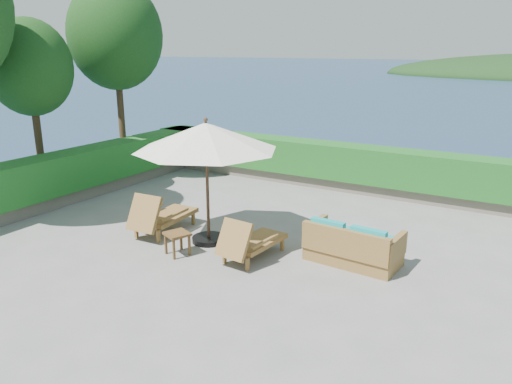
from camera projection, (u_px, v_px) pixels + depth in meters
The scene contains 14 objects.
ground at pixel (224, 249), 10.44m from camera, with size 12.00×12.00×0.00m, color gray.
foundation at pixel (225, 315), 10.88m from camera, with size 12.00×12.00×3.00m, color #4C443C.
ocean at pixel (227, 372), 11.28m from camera, with size 600.00×600.00×0.00m, color #172649.
planter_wall_far at pixel (329, 182), 15.01m from camera, with size 12.00×0.60×0.36m, color slate.
planter_wall_left at pixel (48, 201), 13.14m from camera, with size 0.60×12.00×0.36m, color slate.
hedge_far at pixel (330, 160), 14.82m from camera, with size 12.40×0.90×1.00m, color #164F18.
hedge_left at pixel (46, 176), 12.96m from camera, with size 0.90×12.40×1.00m, color #164F18.
tree_mid at pixel (30, 68), 13.01m from camera, with size 2.20×2.20×4.83m.
tree_far at pixel (115, 36), 14.80m from camera, with size 2.80×2.80×6.03m.
patio_umbrella at pixel (206, 138), 10.22m from camera, with size 3.13×3.13×2.71m.
lounge_left at pixel (161, 215), 11.25m from camera, with size 0.85×1.80×1.02m.
lounge_right at pixel (250, 241), 9.85m from camera, with size 0.81×1.67×0.93m.
side_table at pixel (177, 237), 10.08m from camera, with size 0.58×0.58×0.48m.
wicker_loveseat at pixel (352, 247), 9.68m from camera, with size 1.87×1.05×0.88m.
Camera 1 is at (5.53, -7.98, 4.08)m, focal length 35.00 mm.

